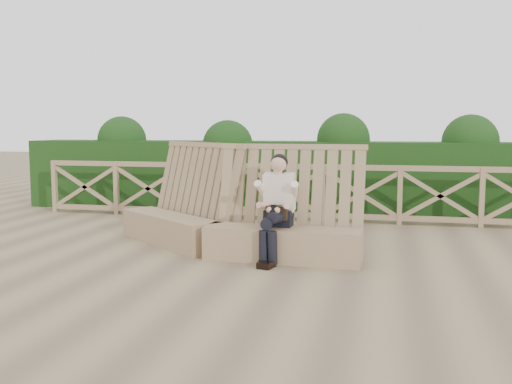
# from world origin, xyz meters

# --- Properties ---
(ground) EXTENTS (60.00, 60.00, 0.00)m
(ground) POSITION_xyz_m (0.00, 0.00, 0.00)
(ground) COLOR brown
(ground) RESTS_ON ground
(bench) EXTENTS (3.96, 2.04, 1.59)m
(bench) POSITION_xyz_m (-0.37, 0.58, 0.40)
(bench) COLOR olive
(bench) RESTS_ON ground
(woman) EXTENTS (0.42, 0.88, 1.45)m
(woman) POSITION_xyz_m (0.47, 0.18, 0.77)
(woman) COLOR black
(woman) RESTS_ON ground
(guardrail) EXTENTS (10.10, 0.09, 1.10)m
(guardrail) POSITION_xyz_m (0.00, 3.50, 0.55)
(guardrail) COLOR olive
(guardrail) RESTS_ON ground
(hedge) EXTENTS (12.00, 1.20, 1.50)m
(hedge) POSITION_xyz_m (0.00, 4.70, 0.75)
(hedge) COLOR black
(hedge) RESTS_ON ground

